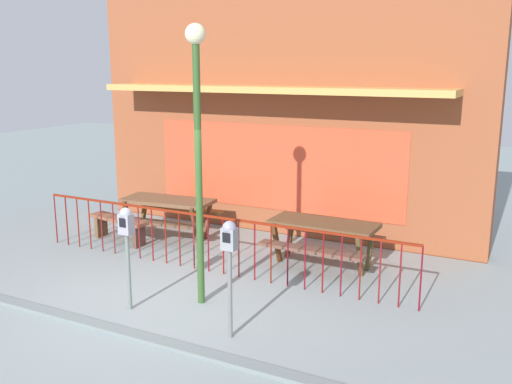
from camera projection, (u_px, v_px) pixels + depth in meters
name	position (u px, v px, depth m)	size (l,w,h in m)	color
ground	(149.00, 307.00, 8.03)	(40.00, 40.00, 0.00)	gray
pub_storefront	(280.00, 103.00, 11.25)	(8.18, 1.38, 5.24)	#542915
patio_fence_front	(208.00, 233.00, 9.28)	(6.89, 0.04, 0.97)	maroon
picnic_table_left	(168.00, 207.00, 11.21)	(1.93, 1.54, 0.79)	brown
picnic_table_right	(323.00, 231.00, 9.57)	(1.82, 1.39, 0.79)	brown
patio_bench	(119.00, 224.00, 10.95)	(1.43, 0.55, 0.48)	brown
parking_meter_near	(229.00, 248.00, 6.89)	(0.18, 0.17, 1.51)	slate
parking_meter_far	(126.00, 231.00, 7.73)	(0.18, 0.17, 1.47)	slate
street_lamp	(198.00, 126.00, 7.64)	(0.28, 0.28, 3.89)	#315424
curb_edge	(109.00, 330.00, 7.32)	(11.45, 0.20, 0.11)	slate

